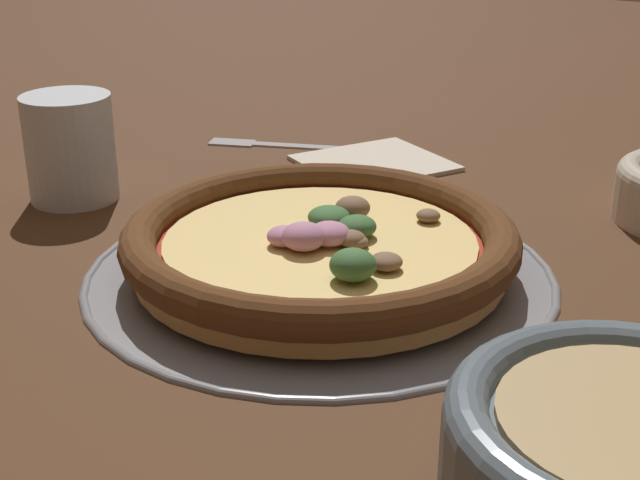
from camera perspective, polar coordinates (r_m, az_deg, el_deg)
ground_plane at (r=0.60m, az=0.00°, el=-2.28°), size 3.00×3.00×0.00m
pizza_tray at (r=0.60m, az=0.00°, el=-2.05°), size 0.32×0.32×0.01m
pizza at (r=0.59m, az=0.03°, el=-0.20°), size 0.27×0.27×0.04m
bowl_near at (r=0.39m, az=19.40°, el=-13.31°), size 0.16×0.16×0.06m
drinking_cup at (r=0.76m, az=-15.69°, el=5.69°), size 0.07×0.07×0.09m
napkin at (r=0.83m, az=3.49°, el=5.07°), size 0.16×0.16×0.01m
fork at (r=0.89m, az=-1.93°, el=6.10°), size 0.08×0.18×0.00m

